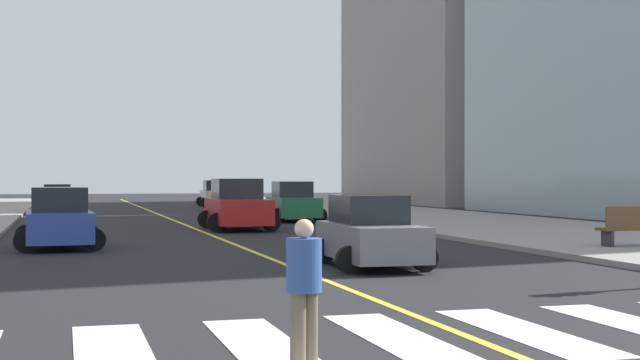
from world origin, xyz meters
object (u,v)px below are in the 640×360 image
(car_yellow_seventh, at_px, (228,196))
(pedestrian_crossing, at_px, (304,284))
(fire_hydrant, at_px, (402,215))
(car_green_sixth, at_px, (293,203))
(car_silver_fourth, at_px, (57,200))
(car_blue_nearest, at_px, (59,220))
(car_white_third, at_px, (216,194))
(car_red_second, at_px, (238,206))
(car_gray_fifth, at_px, (370,234))
(park_bench, at_px, (630,227))

(car_yellow_seventh, bearing_deg, pedestrian_crossing, 81.20)
(fire_hydrant, bearing_deg, car_green_sixth, 106.94)
(car_silver_fourth, bearing_deg, car_yellow_seventh, 21.25)
(car_silver_fourth, distance_m, car_green_sixth, 16.43)
(car_blue_nearest, xyz_separation_m, pedestrian_crossing, (2.75, -17.62, 0.05))
(car_green_sixth, height_order, car_yellow_seventh, car_yellow_seventh)
(car_white_third, xyz_separation_m, car_silver_fourth, (-10.81, -10.23, -0.09))
(car_blue_nearest, height_order, pedestrian_crossing, car_blue_nearest)
(car_red_second, xyz_separation_m, car_silver_fourth, (-7.01, 18.45, -0.16))
(car_gray_fifth, bearing_deg, car_green_sixth, -98.15)
(car_green_sixth, distance_m, park_bench, 19.98)
(car_blue_nearest, bearing_deg, fire_hydrant, 22.79)
(car_blue_nearest, relative_size, car_green_sixth, 0.95)
(car_silver_fourth, relative_size, car_gray_fifth, 1.01)
(car_red_second, xyz_separation_m, car_gray_fifth, (0.21, -15.53, -0.17))
(car_silver_fourth, xyz_separation_m, pedestrian_crossing, (3.01, -43.95, 0.10))
(car_red_second, distance_m, park_bench, 15.88)
(car_blue_nearest, xyz_separation_m, car_white_third, (10.55, 36.56, 0.04))
(car_silver_fourth, bearing_deg, fire_hydrant, -57.95)
(car_gray_fifth, distance_m, fire_hydrant, 14.89)
(car_white_third, distance_m, car_silver_fourth, 14.88)
(car_green_sixth, xyz_separation_m, car_yellow_seventh, (-0.15, 16.72, 0.01))
(car_green_sixth, xyz_separation_m, fire_hydrant, (2.43, -7.96, -0.30))
(car_green_sixth, bearing_deg, park_bench, 106.49)
(car_white_third, bearing_deg, pedestrian_crossing, 83.77)
(car_red_second, distance_m, car_gray_fifth, 15.54)
(car_red_second, bearing_deg, car_gray_fifth, 91.80)
(car_silver_fourth, distance_m, fire_hydrant, 24.27)
(car_silver_fourth, xyz_separation_m, car_green_sixth, (10.79, -12.39, 0.09))
(pedestrian_crossing, bearing_deg, car_red_second, -121.92)
(car_white_third, height_order, car_gray_fifth, car_white_third)
(car_blue_nearest, height_order, car_red_second, car_red_second)
(car_green_sixth, distance_m, fire_hydrant, 8.33)
(car_blue_nearest, distance_m, pedestrian_crossing, 17.83)
(car_white_third, height_order, fire_hydrant, car_white_third)
(car_silver_fourth, relative_size, fire_hydrant, 4.26)
(car_blue_nearest, bearing_deg, car_gray_fifth, -49.70)
(park_bench, bearing_deg, pedestrian_crossing, 131.74)
(car_blue_nearest, height_order, car_gray_fifth, car_blue_nearest)
(car_blue_nearest, bearing_deg, car_silver_fourth, 88.58)
(car_blue_nearest, relative_size, car_white_third, 0.96)
(car_blue_nearest, bearing_deg, car_red_second, 47.43)
(pedestrian_crossing, bearing_deg, car_white_third, -121.20)
(car_blue_nearest, relative_size, park_bench, 2.23)
(car_green_sixth, bearing_deg, pedestrian_crossing, 78.52)
(car_silver_fourth, xyz_separation_m, fire_hydrant, (13.21, -20.35, -0.21))
(car_yellow_seventh, height_order, fire_hydrant, car_yellow_seventh)
(car_silver_fourth, bearing_deg, car_gray_fifth, -78.95)
(car_red_second, height_order, car_green_sixth, car_red_second)
(car_white_third, relative_size, car_green_sixth, 0.99)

